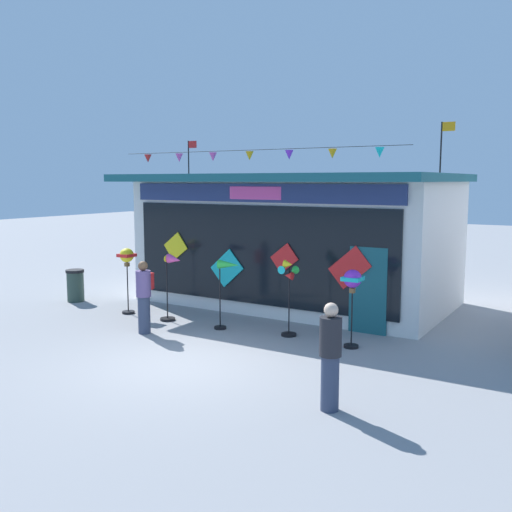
% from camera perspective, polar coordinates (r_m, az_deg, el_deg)
% --- Properties ---
extents(ground_plane, '(80.00, 80.00, 0.00)m').
position_cam_1_polar(ground_plane, '(11.40, -7.35, -10.41)').
color(ground_plane, gray).
extents(kite_shop_building, '(8.79, 5.47, 4.92)m').
position_cam_1_polar(kite_shop_building, '(16.49, 4.10, 1.80)').
color(kite_shop_building, silver).
rests_on(kite_shop_building, ground_plane).
extents(wind_spinner_far_left, '(0.38, 0.38, 1.74)m').
position_cam_1_polar(wind_spinner_far_left, '(15.39, -12.71, -0.50)').
color(wind_spinner_far_left, black).
rests_on(wind_spinner_far_left, ground_plane).
extents(wind_spinner_left, '(0.73, 0.38, 1.68)m').
position_cam_1_polar(wind_spinner_left, '(14.34, -8.30, -1.78)').
color(wind_spinner_left, black).
rests_on(wind_spinner_left, ground_plane).
extents(wind_spinner_center_left, '(0.67, 0.31, 1.67)m').
position_cam_1_polar(wind_spinner_center_left, '(13.36, -2.94, -2.06)').
color(wind_spinner_center_left, black).
rests_on(wind_spinner_center_left, ground_plane).
extents(wind_spinner_center_right, '(0.44, 0.35, 1.74)m').
position_cam_1_polar(wind_spinner_center_right, '(12.85, 3.25, -2.83)').
color(wind_spinner_center_right, black).
rests_on(wind_spinner_center_right, ground_plane).
extents(wind_spinner_right, '(0.39, 0.39, 1.67)m').
position_cam_1_polar(wind_spinner_right, '(12.08, 9.57, -2.83)').
color(wind_spinner_right, black).
rests_on(wind_spinner_right, ground_plane).
extents(person_near_camera, '(0.37, 0.47, 1.68)m').
position_cam_1_polar(person_near_camera, '(13.40, -11.07, -3.84)').
color(person_near_camera, '#333D56').
rests_on(person_near_camera, ground_plane).
extents(person_mid_plaza, '(0.34, 0.34, 1.68)m').
position_cam_1_polar(person_mid_plaza, '(8.88, 7.40, -9.84)').
color(person_mid_plaza, '#333D56').
rests_on(person_mid_plaza, ground_plane).
extents(trash_bin, '(0.52, 0.52, 0.93)m').
position_cam_1_polar(trash_bin, '(17.48, -17.52, -2.80)').
color(trash_bin, '#2D4238').
rests_on(trash_bin, ground_plane).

